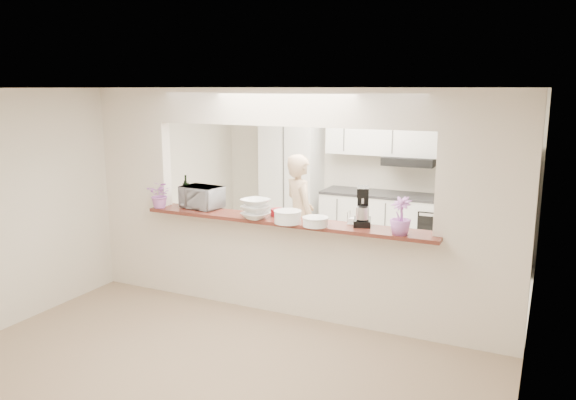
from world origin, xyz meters
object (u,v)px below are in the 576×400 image
Objects in this scene: refrigerator at (504,210)px; toaster_oven at (202,197)px; person at (300,217)px; stand_mixer at (363,208)px.

refrigerator is 4.14m from toaster_oven.
refrigerator reaches higher than toaster_oven.
toaster_oven is (-3.20, -2.60, 0.37)m from refrigerator.
toaster_oven is 0.29× the size of person.
person reaches higher than stand_mixer.
person is at bearing 61.77° from toaster_oven.
refrigerator is at bearing -107.30° from person.
refrigerator is 2.84m from person.
person is (-2.42, -1.47, -0.03)m from refrigerator.
person is at bearing -148.67° from refrigerator.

